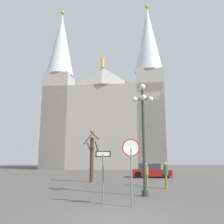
{
  "coord_description": "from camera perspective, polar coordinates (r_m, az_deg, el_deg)",
  "views": [
    {
      "loc": [
        0.16,
        -8.8,
        2.01
      ],
      "look_at": [
        -0.86,
        18.35,
        7.27
      ],
      "focal_mm": 37.94,
      "sensor_mm": 36.0,
      "label": 1
    }
  ],
  "objects": [
    {
      "name": "street_lamp",
      "position": [
        13.39,
        7.55,
        -3.18
      ],
      "size": [
        1.21,
        1.21,
        6.2
      ],
      "color": "#2D3833",
      "rests_on": "ground"
    },
    {
      "name": "parked_car_near_red",
      "position": [
        25.66,
        9.35,
        -13.83
      ],
      "size": [
        4.18,
        2.15,
        1.41
      ],
      "color": "maroon",
      "rests_on": "ground"
    },
    {
      "name": "ground_plane",
      "position": [
        9.03,
        1.16,
        -23.82
      ],
      "size": [
        120.0,
        120.0,
        0.0
      ],
      "primitive_type": "plane",
      "color": "#514F4C"
    },
    {
      "name": "pedestrian_walking",
      "position": [
        17.95,
        8.25,
        -14.18
      ],
      "size": [
        0.32,
        0.32,
        1.6
      ],
      "color": "olive",
      "rests_on": "ground"
    },
    {
      "name": "pedestrian_standing",
      "position": [
        16.68,
        12.83,
        -13.99
      ],
      "size": [
        0.32,
        0.32,
        1.73
      ],
      "color": "olive",
      "rests_on": "ground"
    },
    {
      "name": "one_way_arrow_sign",
      "position": [
        10.97,
        -2.18,
        -13.61
      ],
      "size": [
        0.7,
        0.07,
        2.31
      ],
      "color": "slate",
      "rests_on": "ground"
    },
    {
      "name": "cathedral",
      "position": [
        45.43,
        -1.78,
        -0.56
      ],
      "size": [
        22.68,
        12.1,
        31.64
      ],
      "color": "#ADA89E",
      "rests_on": "ground"
    },
    {
      "name": "bare_tree",
      "position": [
        20.64,
        -4.89,
        -10.71
      ],
      "size": [
        1.45,
        1.46,
        4.35
      ],
      "color": "#473323",
      "rests_on": "ground"
    },
    {
      "name": "stop_sign",
      "position": [
        10.34,
        4.61,
        -11.16
      ],
      "size": [
        0.75,
        0.17,
        2.81
      ],
      "color": "slate",
      "rests_on": "ground"
    }
  ]
}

